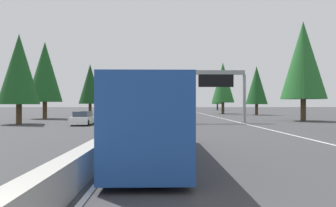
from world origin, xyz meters
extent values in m
plane|color=#38383A|center=(60.00, 0.00, 0.00)|extent=(320.00, 320.00, 0.00)
cube|color=#9E9B93|center=(80.00, 0.30, 0.45)|extent=(180.00, 0.56, 0.90)
cube|color=silver|center=(70.00, -11.52, 0.01)|extent=(160.00, 0.16, 0.01)
cube|color=silver|center=(70.00, -0.25, 0.01)|extent=(160.00, 0.16, 0.01)
cylinder|color=gray|center=(34.20, 0.30, 2.89)|extent=(0.36, 0.36, 5.78)
cylinder|color=gray|center=(34.20, -12.02, 2.89)|extent=(0.36, 0.36, 5.78)
cube|color=gray|center=(34.20, -5.86, 6.03)|extent=(0.50, 12.32, 0.50)
cube|color=#0C602D|center=(34.05, -3.64, 4.93)|extent=(0.12, 3.20, 1.90)
cube|color=black|center=(34.05, -8.57, 5.03)|extent=(0.16, 4.20, 1.50)
cube|color=#1E4793|center=(10.78, -1.67, 1.65)|extent=(11.50, 2.50, 2.90)
cube|color=#2D3847|center=(10.78, -1.67, 2.01)|extent=(11.04, 2.55, 0.84)
cylinder|color=black|center=(14.80, -0.57, 0.50)|extent=(1.00, 0.30, 1.00)
cylinder|color=black|center=(14.80, -2.77, 0.50)|extent=(1.00, 0.30, 1.00)
cylinder|color=black|center=(6.75, -0.57, 0.50)|extent=(1.00, 0.30, 1.00)
cylinder|color=black|center=(6.75, -2.77, 0.50)|extent=(1.00, 0.30, 1.00)
cube|color=white|center=(31.04, -2.05, 1.70)|extent=(6.12, 2.40, 2.50)
cube|color=#AD931E|center=(35.29, -2.05, 1.40)|extent=(2.38, 2.30, 1.90)
cylinder|color=black|center=(35.12, -0.99, 0.45)|extent=(0.90, 0.28, 0.90)
cylinder|color=black|center=(35.12, -3.11, 0.45)|extent=(0.90, 0.28, 0.90)
cylinder|color=black|center=(29.34, -0.99, 0.45)|extent=(0.90, 0.28, 0.90)
cylinder|color=black|center=(29.34, -3.11, 0.45)|extent=(0.90, 0.28, 0.90)
cube|color=maroon|center=(65.26, -5.56, 0.61)|extent=(5.60, 2.00, 0.70)
cube|color=maroon|center=(66.27, -5.56, 1.41)|extent=(2.24, 1.84, 0.90)
cube|color=#2D3847|center=(66.27, -5.56, 1.50)|extent=(2.02, 1.92, 0.41)
cylinder|color=black|center=(67.11, -4.70, 0.40)|extent=(0.80, 0.28, 0.80)
cylinder|color=black|center=(67.11, -6.42, 0.40)|extent=(0.80, 0.28, 0.80)
cylinder|color=black|center=(63.41, -4.70, 0.40)|extent=(0.80, 0.28, 0.80)
cylinder|color=black|center=(63.41, -6.42, 0.40)|extent=(0.80, 0.28, 0.80)
cube|color=white|center=(76.70, -5.65, 0.53)|extent=(4.40, 1.80, 0.76)
cube|color=#2D3847|center=(76.48, -5.65, 1.19)|extent=(2.46, 1.51, 0.56)
cylinder|color=black|center=(78.11, -4.86, 0.32)|extent=(0.64, 0.22, 0.64)
cylinder|color=black|center=(78.11, -6.44, 0.32)|extent=(0.64, 0.22, 0.64)
cylinder|color=black|center=(75.29, -4.86, 0.32)|extent=(0.64, 0.22, 0.64)
cylinder|color=black|center=(75.29, -6.44, 0.32)|extent=(0.64, 0.22, 0.64)
cube|color=white|center=(30.77, 6.33, 0.53)|extent=(4.40, 1.80, 0.76)
cube|color=#2D3847|center=(30.55, 6.33, 1.19)|extent=(2.46, 1.51, 0.56)
cylinder|color=black|center=(32.17, 7.12, 0.32)|extent=(0.64, 0.22, 0.64)
cylinder|color=black|center=(32.17, 5.54, 0.32)|extent=(0.64, 0.22, 0.64)
cylinder|color=black|center=(29.36, 7.12, 0.32)|extent=(0.64, 0.22, 0.64)
cylinder|color=black|center=(29.36, 5.54, 0.32)|extent=(0.64, 0.22, 0.64)
cube|color=#2D6B38|center=(31.63, 2.82, 0.61)|extent=(5.60, 2.00, 0.70)
cube|color=#2D6B38|center=(32.64, 2.82, 1.41)|extent=(2.24, 1.84, 0.90)
cube|color=#2D3847|center=(32.64, 2.82, 1.50)|extent=(2.02, 1.92, 0.41)
cylinder|color=black|center=(33.48, 3.68, 0.40)|extent=(0.80, 0.28, 0.80)
cylinder|color=black|center=(33.48, 1.96, 0.40)|extent=(0.80, 0.28, 0.80)
cylinder|color=black|center=(29.78, 3.68, 0.40)|extent=(0.80, 0.28, 0.80)
cylinder|color=black|center=(29.78, 1.96, 0.40)|extent=(0.80, 0.28, 0.80)
cylinder|color=#4C3823|center=(37.88, -20.86, 1.46)|extent=(0.68, 0.68, 2.92)
cone|color=#236028|center=(37.88, -20.86, 8.09)|extent=(5.83, 5.83, 10.34)
cylinder|color=#4C3823|center=(60.34, -21.61, 1.10)|extent=(0.60, 0.60, 2.21)
cone|color=#194C1E|center=(60.34, -21.61, 6.13)|extent=(4.42, 4.42, 7.83)
cylinder|color=#4C3823|center=(67.90, -16.18, 1.30)|extent=(0.64, 0.64, 2.59)
cone|color=#236028|center=(67.90, -16.18, 7.19)|extent=(5.19, 5.19, 9.20)
cylinder|color=#4C3823|center=(113.37, -23.21, 1.12)|extent=(0.60, 0.60, 2.24)
cone|color=#236028|center=(113.37, -23.21, 6.20)|extent=(4.47, 4.47, 7.93)
cylinder|color=#4C3823|center=(32.13, 13.82, 1.11)|extent=(0.60, 0.60, 2.22)
cone|color=#194C1E|center=(32.13, 13.82, 6.16)|extent=(4.44, 4.44, 7.87)
cylinder|color=#4C3823|center=(44.86, 15.74, 1.30)|extent=(0.64, 0.64, 2.59)
cone|color=#194C1E|center=(44.86, 15.74, 7.18)|extent=(5.18, 5.18, 9.18)
cylinder|color=#4C3823|center=(60.77, 12.54, 1.15)|extent=(0.61, 0.61, 2.29)
cone|color=#143D19|center=(60.77, 12.54, 6.36)|extent=(4.59, 4.59, 8.13)
camera|label=1|loc=(-2.54, -2.08, 2.25)|focal=32.98mm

